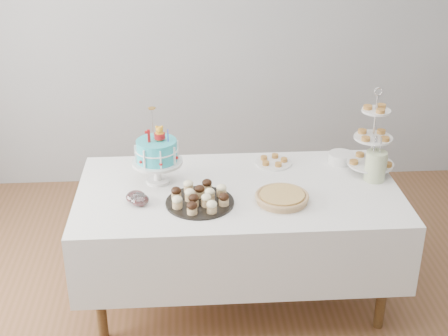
{
  "coord_description": "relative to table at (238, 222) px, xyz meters",
  "views": [
    {
      "loc": [
        -0.3,
        -2.98,
        2.5
      ],
      "look_at": [
        -0.09,
        0.3,
        0.91
      ],
      "focal_mm": 50.0,
      "sensor_mm": 36.0,
      "label": 1
    }
  ],
  "objects": [
    {
      "name": "cupcake_tray",
      "position": [
        -0.24,
        -0.16,
        0.27
      ],
      "size": [
        0.39,
        0.39,
        0.09
      ],
      "color": "black",
      "rests_on": "table"
    },
    {
      "name": "utensil_pitcher",
      "position": [
        0.84,
        0.07,
        0.33
      ],
      "size": [
        0.14,
        0.13,
        0.28
      ],
      "rotation": [
        0.0,
        0.0,
        0.03
      ],
      "color": "beige",
      "rests_on": "table"
    },
    {
      "name": "birthday_cake",
      "position": [
        -0.48,
        0.12,
        0.36
      ],
      "size": [
        0.31,
        0.31,
        0.47
      ],
      "rotation": [
        0.0,
        0.0,
        0.21
      ],
      "color": "silver",
      "rests_on": "table"
    },
    {
      "name": "plate_stack",
      "position": [
        0.7,
        0.33,
        0.26
      ],
      "size": [
        0.16,
        0.16,
        0.06
      ],
      "color": "silver",
      "rests_on": "table"
    },
    {
      "name": "pastry_plate",
      "position": [
        0.26,
        0.34,
        0.24
      ],
      "size": [
        0.24,
        0.24,
        0.04
      ],
      "color": "silver",
      "rests_on": "table"
    },
    {
      "name": "walls",
      "position": [
        0.0,
        -0.3,
        0.81
      ],
      "size": [
        5.04,
        4.04,
        2.7
      ],
      "color": "gray",
      "rests_on": "floor"
    },
    {
      "name": "jam_bowl_b",
      "position": [
        -0.6,
        -0.12,
        0.26
      ],
      "size": [
        0.11,
        0.11,
        0.07
      ],
      "color": "silver",
      "rests_on": "table"
    },
    {
      "name": "pie",
      "position": [
        0.23,
        -0.17,
        0.26
      ],
      "size": [
        0.31,
        0.31,
        0.05
      ],
      "color": "tan",
      "rests_on": "table"
    },
    {
      "name": "table",
      "position": [
        0.0,
        0.0,
        0.0
      ],
      "size": [
        1.92,
        1.02,
        0.77
      ],
      "color": "silver",
      "rests_on": "floor"
    },
    {
      "name": "floor",
      "position": [
        0.0,
        -0.3,
        -0.54
      ],
      "size": [
        5.0,
        5.0,
        0.0
      ],
      "primitive_type": "plane",
      "color": "brown",
      "rests_on": "ground"
    },
    {
      "name": "jam_bowl_a",
      "position": [
        -0.58,
        -0.16,
        0.26
      ],
      "size": [
        0.11,
        0.11,
        0.06
      ],
      "color": "silver",
      "rests_on": "table"
    },
    {
      "name": "tiered_stand",
      "position": [
        0.84,
        0.17,
        0.46
      ],
      "size": [
        0.29,
        0.29,
        0.56
      ],
      "color": "silver",
      "rests_on": "table"
    }
  ]
}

